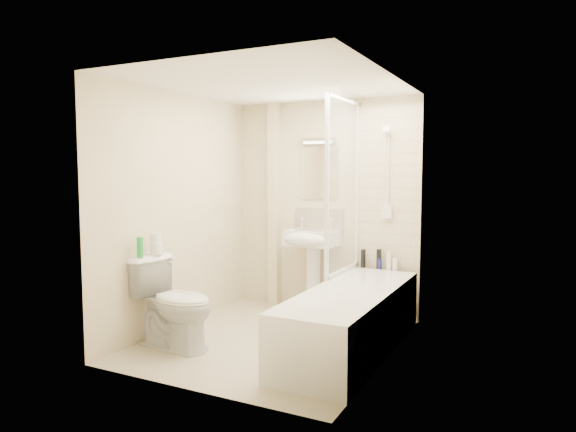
% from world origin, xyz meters
% --- Properties ---
extents(floor, '(2.50, 2.50, 0.00)m').
position_xyz_m(floor, '(0.00, 0.00, 0.00)').
color(floor, beige).
rests_on(floor, ground).
extents(wall_back, '(2.20, 0.02, 2.40)m').
position_xyz_m(wall_back, '(0.00, 1.25, 1.20)').
color(wall_back, beige).
rests_on(wall_back, ground).
extents(wall_left, '(0.02, 2.50, 2.40)m').
position_xyz_m(wall_left, '(-1.10, 0.00, 1.20)').
color(wall_left, beige).
rests_on(wall_left, ground).
extents(wall_right, '(0.02, 2.50, 2.40)m').
position_xyz_m(wall_right, '(1.10, 0.00, 1.20)').
color(wall_right, beige).
rests_on(wall_right, ground).
extents(ceiling, '(2.20, 2.50, 0.02)m').
position_xyz_m(ceiling, '(0.00, 0.00, 2.40)').
color(ceiling, white).
rests_on(ceiling, wall_back).
extents(tile_back, '(0.70, 0.01, 1.75)m').
position_xyz_m(tile_back, '(0.75, 1.24, 1.42)').
color(tile_back, beige).
rests_on(tile_back, wall_back).
extents(tile_right, '(0.01, 2.10, 1.75)m').
position_xyz_m(tile_right, '(1.09, 0.08, 1.42)').
color(tile_right, beige).
rests_on(tile_right, wall_right).
extents(pipe_boxing, '(0.12, 0.12, 2.40)m').
position_xyz_m(pipe_boxing, '(-0.62, 1.19, 1.20)').
color(pipe_boxing, beige).
rests_on(pipe_boxing, ground).
extents(splashback, '(0.60, 0.02, 0.30)m').
position_xyz_m(splashback, '(-0.06, 1.24, 1.03)').
color(splashback, beige).
rests_on(splashback, wall_back).
extents(mirror, '(0.46, 0.01, 0.60)m').
position_xyz_m(mirror, '(-0.06, 1.24, 1.58)').
color(mirror, white).
rests_on(mirror, wall_back).
extents(strip_light, '(0.42, 0.07, 0.07)m').
position_xyz_m(strip_light, '(-0.06, 1.22, 1.95)').
color(strip_light, silver).
rests_on(strip_light, wall_back).
extents(bathtub, '(0.70, 2.10, 0.55)m').
position_xyz_m(bathtub, '(0.75, 0.08, 0.29)').
color(bathtub, white).
rests_on(bathtub, ground).
extents(shower_screen, '(0.04, 0.92, 1.80)m').
position_xyz_m(shower_screen, '(0.40, 0.80, 1.45)').
color(shower_screen, white).
rests_on(shower_screen, bathtub).
extents(shower_fixture, '(0.10, 0.16, 0.99)m').
position_xyz_m(shower_fixture, '(0.75, 1.19, 1.55)').
color(shower_fixture, white).
rests_on(shower_fixture, wall_back).
extents(pedestal_sink, '(0.56, 0.50, 1.08)m').
position_xyz_m(pedestal_sink, '(-0.06, 1.01, 0.76)').
color(pedestal_sink, white).
rests_on(pedestal_sink, ground).
extents(bottle_black_a, '(0.05, 0.05, 0.20)m').
position_xyz_m(bottle_black_a, '(0.50, 1.16, 0.65)').
color(bottle_black_a, black).
rests_on(bottle_black_a, bathtub).
extents(bottle_black_b, '(0.05, 0.05, 0.21)m').
position_xyz_m(bottle_black_b, '(0.68, 1.16, 0.66)').
color(bottle_black_b, black).
rests_on(bottle_black_b, bathtub).
extents(bottle_blue, '(0.06, 0.06, 0.11)m').
position_xyz_m(bottle_blue, '(0.68, 1.16, 0.61)').
color(bottle_blue, navy).
rests_on(bottle_blue, bathtub).
extents(bottle_cream, '(0.06, 0.06, 0.19)m').
position_xyz_m(bottle_cream, '(0.79, 1.16, 0.65)').
color(bottle_cream, '#F2E5BB').
rests_on(bottle_cream, bathtub).
extents(bottle_white_b, '(0.05, 0.05, 0.13)m').
position_xyz_m(bottle_white_b, '(0.86, 1.16, 0.62)').
color(bottle_white_b, white).
rests_on(bottle_white_b, bathtub).
extents(toilet, '(0.63, 0.91, 0.83)m').
position_xyz_m(toilet, '(-0.72, -0.56, 0.41)').
color(toilet, white).
rests_on(toilet, ground).
extents(toilet_roll_lower, '(0.12, 0.12, 0.10)m').
position_xyz_m(toilet_roll_lower, '(-0.97, -0.50, 0.88)').
color(toilet_roll_lower, white).
rests_on(toilet_roll_lower, toilet).
extents(toilet_roll_upper, '(0.10, 0.10, 0.10)m').
position_xyz_m(toilet_roll_upper, '(-0.98, -0.49, 0.98)').
color(toilet_roll_upper, white).
rests_on(toilet_roll_upper, toilet_roll_lower).
extents(green_bottle, '(0.06, 0.06, 0.18)m').
position_xyz_m(green_bottle, '(-1.00, -0.68, 0.92)').
color(green_bottle, green).
rests_on(green_bottle, toilet).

